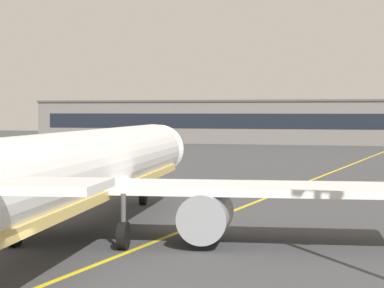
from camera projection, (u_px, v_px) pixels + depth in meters
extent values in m
cube|color=yellow|center=(254.00, 203.00, 52.65)|extent=(14.46, 179.47, 0.01)
cylinder|color=white|center=(81.00, 170.00, 37.04)|extent=(8.97, 36.17, 3.80)
cone|color=white|center=(157.00, 150.00, 56.12)|extent=(3.95, 3.10, 3.61)
cube|color=#DBBC66|center=(81.00, 191.00, 37.09)|extent=(8.48, 33.31, 0.44)
cube|color=black|center=(152.00, 142.00, 54.21)|extent=(2.98, 1.50, 0.60)
cube|color=white|center=(84.00, 186.00, 37.67)|extent=(32.36, 9.38, 0.36)
cylinder|color=gray|center=(206.00, 215.00, 35.83)|extent=(2.80, 3.90, 2.30)
cylinder|color=black|center=(211.00, 210.00, 37.66)|extent=(1.96, 0.46, 1.95)
cylinder|color=#4C4C51|center=(143.00, 183.00, 51.46)|extent=(0.24, 0.24, 1.60)
cylinder|color=black|center=(143.00, 198.00, 51.50)|extent=(0.53, 0.95, 0.90)
cylinder|color=#4C4C51|center=(15.00, 209.00, 35.52)|extent=(0.24, 0.24, 1.60)
cylinder|color=black|center=(15.00, 233.00, 35.57)|extent=(0.58, 1.34, 1.30)
cylinder|color=#4C4C51|center=(123.00, 211.00, 34.76)|extent=(0.24, 0.24, 1.60)
cylinder|color=black|center=(123.00, 236.00, 34.81)|extent=(0.58, 1.34, 1.30)
cone|color=orange|center=(192.00, 198.00, 53.01)|extent=(0.36, 0.36, 0.55)
cylinder|color=white|center=(192.00, 198.00, 53.01)|extent=(0.23, 0.23, 0.07)
cube|color=orange|center=(192.00, 202.00, 53.02)|extent=(0.44, 0.44, 0.03)
cube|color=slate|center=(383.00, 123.00, 143.28)|extent=(137.78, 12.00, 8.11)
cube|color=black|center=(381.00, 121.00, 137.47)|extent=(132.27, 0.12, 2.80)
cube|color=#4E4A47|center=(383.00, 101.00, 143.09)|extent=(138.18, 12.40, 0.40)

